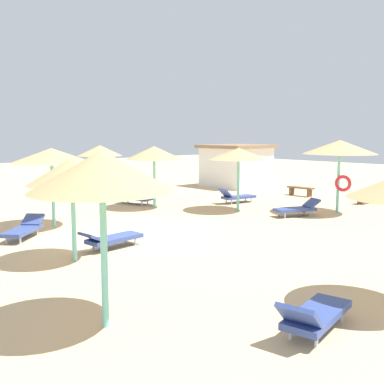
{
  "coord_description": "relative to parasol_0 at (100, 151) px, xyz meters",
  "views": [
    {
      "loc": [
        12.08,
        -7.94,
        3.34
      ],
      "look_at": [
        0.0,
        3.0,
        1.2
      ],
      "focal_mm": 41.75,
      "sensor_mm": 36.0,
      "label": 1
    }
  ],
  "objects": [
    {
      "name": "parasol_0",
      "position": [
        0.0,
        0.0,
        0.0
      ],
      "size": [
        2.37,
        2.37,
        2.72
      ],
      "color": "#6BC6BC",
      "rests_on": "ground"
    },
    {
      "name": "beach_cabana",
      "position": [
        1.92,
        8.68,
        -1.08
      ],
      "size": [
        3.71,
        3.83,
        2.64
      ],
      "color": "white",
      "rests_on": "ground"
    },
    {
      "name": "lounger_5",
      "position": [
        6.6,
        3.57,
        -2.11
      ],
      "size": [
        0.95,
        1.96,
        0.74
      ],
      "color": "#33478C",
      "rests_on": "ground"
    },
    {
      "name": "lounger_1",
      "position": [
        9.97,
        -5.59,
        -2.12
      ],
      "size": [
        0.82,
        1.97,
        0.61
      ],
      "color": "#33478C",
      "rests_on": "ground"
    },
    {
      "name": "parasol_6",
      "position": [
        5.07,
        -0.24,
        0.05
      ],
      "size": [
        2.52,
        2.52,
        2.78
      ],
      "color": "#6BC6BC",
      "rests_on": "ground"
    },
    {
      "name": "bench_0",
      "position": [
        10.98,
        8.18,
        -2.08
      ],
      "size": [
        0.69,
        1.55,
        0.49
      ],
      "color": "brown",
      "rests_on": "ground"
    },
    {
      "name": "ground_plane",
      "position": [
        8.9,
        -4.43,
        -2.43
      ],
      "size": [
        80.0,
        80.0,
        0.0
      ],
      "primitive_type": "plane",
      "color": "#D1B284"
    },
    {
      "name": "parasol_3",
      "position": [
        11.31,
        4.69,
        0.33
      ],
      "size": [
        3.03,
        3.03,
        3.07
      ],
      "color": "#6BC6BC",
      "rests_on": "ground"
    },
    {
      "name": "lounger_2",
      "position": [
        17.06,
        -6.04,
        -2.11
      ],
      "size": [
        0.99,
        1.97,
        0.74
      ],
      "color": "#33478C",
      "rests_on": "ground"
    },
    {
      "name": "parasol_4",
      "position": [
        6.01,
        -5.48,
        0.14
      ],
      "size": [
        2.82,
        2.82,
        2.83
      ],
      "color": "#6BC6BC",
      "rests_on": "ground"
    },
    {
      "name": "lounger_3",
      "position": [
        10.61,
        2.84,
        -2.11
      ],
      "size": [
        1.29,
        2.0,
        0.69
      ],
      "color": "#33478C",
      "rests_on": "ground"
    },
    {
      "name": "parasol_5",
      "position": [
        8.12,
        1.98,
        0.04
      ],
      "size": [
        2.54,
        2.54,
        2.73
      ],
      "color": "#6BC6BC",
      "rests_on": "ground"
    },
    {
      "name": "parasol_1",
      "position": [
        10.41,
        -6.97,
        -0.06
      ],
      "size": [
        2.29,
        2.29,
        2.72
      ],
      "color": "#6BC6BC",
      "rests_on": "ground"
    },
    {
      "name": "lounger_4",
      "position": [
        6.96,
        -6.94,
        -2.12
      ],
      "size": [
        1.76,
        1.84,
        0.65
      ],
      "color": "#33478C",
      "rests_on": "ground"
    },
    {
      "name": "lounger_6",
      "position": [
        3.71,
        -0.25,
        -2.12
      ],
      "size": [
        2.01,
        1.16,
        0.65
      ],
      "color": "#33478C",
      "rests_on": "ground"
    },
    {
      "name": "lounger_0",
      "position": [
        0.09,
        1.69,
        -2.11
      ],
      "size": [
        1.51,
        1.95,
        0.73
      ],
      "color": "#33478C",
      "rests_on": "ground"
    },
    {
      "name": "parasol_7",
      "position": [
        14.49,
        -8.51,
        0.28
      ],
      "size": [
        2.46,
        2.46,
        3.07
      ],
      "color": "#6BC6BC",
      "rests_on": "ground"
    },
    {
      "name": "bench_1",
      "position": [
        7.26,
        7.95,
        -2.08
      ],
      "size": [
        1.51,
        0.46,
        0.49
      ],
      "color": "brown",
      "rests_on": "ground"
    }
  ]
}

